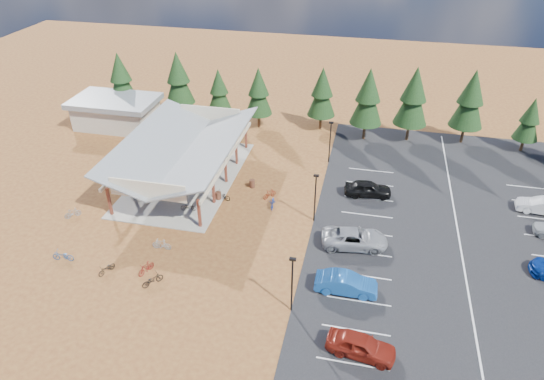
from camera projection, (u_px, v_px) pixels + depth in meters
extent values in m
plane|color=brown|center=(259.00, 226.00, 46.35)|extent=(140.00, 140.00, 0.00)
cube|color=black|center=(458.00, 232.00, 45.43)|extent=(27.00, 44.00, 0.04)
cube|color=gray|center=(187.00, 177.00, 53.93)|extent=(10.60, 18.60, 0.10)
cube|color=#5A2919|center=(109.00, 201.00, 47.00)|extent=(0.25, 0.25, 3.00)
cube|color=#5A2919|center=(129.00, 180.00, 50.47)|extent=(0.25, 0.25, 3.00)
cube|color=#5A2919|center=(147.00, 161.00, 53.94)|extent=(0.25, 0.25, 3.00)
cube|color=#5A2919|center=(162.00, 144.00, 57.41)|extent=(0.25, 0.25, 3.00)
cube|color=#5A2919|center=(175.00, 129.00, 60.88)|extent=(0.25, 0.25, 3.00)
cube|color=#5A2919|center=(199.00, 213.00, 45.32)|extent=(0.25, 0.25, 3.00)
cube|color=#5A2919|center=(213.00, 190.00, 48.79)|extent=(0.25, 0.25, 3.00)
cube|color=#5A2919|center=(226.00, 170.00, 52.26)|extent=(0.25, 0.25, 3.00)
cube|color=#5A2919|center=(236.00, 152.00, 55.73)|extent=(0.25, 0.25, 3.00)
cube|color=#5A2919|center=(246.00, 136.00, 59.20)|extent=(0.25, 0.25, 3.00)
cube|color=beige|center=(141.00, 148.00, 53.21)|extent=(0.22, 18.00, 0.35)
cube|color=beige|center=(229.00, 158.00, 51.39)|extent=(0.22, 18.00, 0.35)
cube|color=slate|center=(158.00, 143.00, 52.35)|extent=(5.85, 19.40, 2.13)
cube|color=slate|center=(209.00, 148.00, 51.29)|extent=(5.85, 19.40, 2.13)
cube|color=beige|center=(148.00, 190.00, 44.44)|extent=(7.50, 0.15, 1.80)
cube|color=beige|center=(210.00, 114.00, 59.31)|extent=(7.50, 0.15, 1.80)
cube|color=#ADA593|center=(117.00, 115.00, 64.74)|extent=(10.00, 6.00, 3.20)
cube|color=slate|center=(114.00, 101.00, 63.70)|extent=(11.00, 7.00, 0.70)
cylinder|color=black|center=(292.00, 286.00, 35.84)|extent=(0.14, 0.14, 5.00)
cube|color=black|center=(293.00, 259.00, 34.48)|extent=(0.50, 0.25, 0.18)
cylinder|color=black|center=(315.00, 199.00, 45.75)|extent=(0.14, 0.14, 5.00)
cube|color=black|center=(316.00, 176.00, 44.39)|extent=(0.50, 0.25, 0.18)
cylinder|color=black|center=(330.00, 143.00, 55.66)|extent=(0.14, 0.14, 5.00)
cube|color=black|center=(331.00, 123.00, 54.30)|extent=(0.50, 0.25, 0.18)
cylinder|color=#4F2B1C|center=(218.00, 196.00, 49.98)|extent=(0.60, 0.60, 0.90)
cylinder|color=#4F2B1C|center=(252.00, 184.00, 52.03)|extent=(0.60, 0.60, 0.90)
cylinder|color=#382314|center=(126.00, 107.00, 68.32)|extent=(0.36, 0.36, 2.16)
cone|color=black|center=(121.00, 82.00, 66.36)|extent=(3.80, 3.80, 5.18)
cone|color=black|center=(119.00, 67.00, 65.21)|extent=(2.94, 2.94, 3.89)
cylinder|color=#382314|center=(182.00, 110.00, 67.34)|extent=(0.36, 0.36, 2.26)
cone|color=black|center=(179.00, 83.00, 65.29)|extent=(3.98, 3.98, 5.43)
cone|color=black|center=(177.00, 67.00, 64.08)|extent=(3.08, 3.08, 4.08)
cylinder|color=#382314|center=(220.00, 115.00, 66.27)|extent=(0.36, 0.36, 1.81)
cone|color=black|center=(219.00, 94.00, 64.63)|extent=(3.19, 3.19, 4.35)
cone|color=black|center=(218.00, 81.00, 63.66)|extent=(2.46, 2.46, 3.26)
cylinder|color=#382314|center=(259.00, 120.00, 64.73)|extent=(0.36, 0.36, 2.00)
cone|color=black|center=(259.00, 96.00, 62.92)|extent=(3.52, 3.52, 4.79)
cone|color=black|center=(258.00, 81.00, 61.86)|extent=(2.72, 2.72, 3.60)
cylinder|color=#382314|center=(320.00, 122.00, 64.19)|extent=(0.36, 0.36, 2.06)
cone|color=black|center=(322.00, 97.00, 62.33)|extent=(3.62, 3.62, 4.94)
cone|color=black|center=(323.00, 81.00, 61.23)|extent=(2.80, 2.80, 3.71)
cylinder|color=#382314|center=(364.00, 131.00, 61.62)|extent=(0.36, 0.36, 2.27)
cone|color=black|center=(367.00, 102.00, 59.56)|extent=(4.00, 4.00, 5.45)
cone|color=black|center=(369.00, 84.00, 58.35)|extent=(3.09, 3.09, 4.09)
cylinder|color=#382314|center=(408.00, 132.00, 61.33)|extent=(0.36, 0.36, 2.34)
cone|color=black|center=(413.00, 102.00, 59.20)|extent=(4.12, 4.12, 5.62)
cone|color=black|center=(416.00, 84.00, 57.96)|extent=(3.19, 3.19, 4.22)
cylinder|color=#382314|center=(463.00, 134.00, 60.78)|extent=(0.36, 0.36, 2.31)
cone|color=black|center=(469.00, 105.00, 58.69)|extent=(4.06, 4.06, 5.54)
cone|color=black|center=(474.00, 86.00, 57.46)|extent=(3.14, 3.14, 4.15)
cylinder|color=#382314|center=(522.00, 145.00, 58.97)|extent=(0.36, 0.36, 1.67)
cone|color=black|center=(529.00, 123.00, 57.45)|extent=(2.94, 2.94, 4.01)
cone|color=black|center=(533.00, 110.00, 56.56)|extent=(2.27, 2.27, 3.01)
imported|color=black|center=(138.00, 193.00, 50.23)|extent=(1.96, 0.96, 0.99)
imported|color=gray|center=(169.00, 173.00, 53.76)|extent=(1.56, 0.90, 0.90)
imported|color=navy|center=(177.00, 159.00, 56.51)|extent=(1.55, 0.59, 0.81)
imported|color=#9E150F|center=(187.00, 153.00, 57.73)|extent=(1.66, 0.88, 0.96)
imported|color=black|center=(188.00, 207.00, 48.14)|extent=(1.66, 0.83, 0.83)
imported|color=gray|center=(191.00, 182.00, 52.01)|extent=(1.84, 0.63, 1.09)
imported|color=#233E97|center=(213.00, 170.00, 54.12)|extent=(1.96, 0.87, 1.00)
imported|color=maroon|center=(220.00, 151.00, 58.11)|extent=(1.84, 0.98, 1.06)
imported|color=black|center=(107.00, 269.00, 40.50)|extent=(1.18, 1.75, 0.87)
imported|color=gray|center=(73.00, 213.00, 47.30)|extent=(1.44, 1.45, 0.96)
imported|color=navy|center=(63.00, 256.00, 41.79)|extent=(1.97, 0.85, 1.01)
imported|color=maroon|center=(146.00, 268.00, 40.47)|extent=(1.09, 1.77, 1.03)
imported|color=black|center=(152.00, 280.00, 39.28)|extent=(1.66, 1.89, 0.99)
imported|color=#9BA0A4|center=(162.00, 244.00, 43.10)|extent=(1.78, 0.56, 1.06)
imported|color=navy|center=(273.00, 203.00, 48.82)|extent=(0.87, 1.96, 1.00)
imported|color=maroon|center=(270.00, 194.00, 50.22)|extent=(1.39, 1.54, 0.97)
imported|color=black|center=(222.00, 195.00, 49.97)|extent=(1.95, 1.13, 0.97)
imported|color=maroon|center=(361.00, 345.00, 33.23)|extent=(5.00, 2.59, 1.63)
imported|color=#19519D|center=(346.00, 284.00, 38.39)|extent=(4.97, 1.79, 1.63)
imported|color=#919298|center=(355.00, 238.00, 43.30)|extent=(6.20, 3.46, 1.64)
imported|color=black|center=(368.00, 189.00, 50.39)|extent=(5.02, 2.52, 1.64)
imported|color=white|center=(542.00, 206.00, 47.78)|extent=(4.81, 2.07, 1.54)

